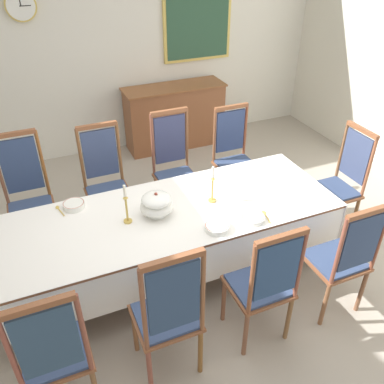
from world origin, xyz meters
TOP-DOWN VIEW (x-y plane):
  - ground at (0.00, 0.00)m, footprint 6.50×5.62m
  - back_wall at (0.00, 2.85)m, footprint 6.50×0.08m
  - dining_table at (0.00, 0.00)m, footprint 2.88×1.02m
  - tablecloth at (0.00, 0.00)m, footprint 2.90×1.04m
  - chair_south_a at (-1.12, -0.91)m, footprint 0.44×0.42m
  - chair_north_a at (-1.12, 0.93)m, footprint 0.44×0.42m
  - chair_south_b at (-0.37, -0.91)m, footprint 0.44×0.42m
  - chair_north_b at (-0.37, 0.92)m, footprint 0.44×0.42m
  - chair_south_c at (0.38, -0.91)m, footprint 0.44×0.42m
  - chair_north_c at (0.38, 0.92)m, footprint 0.44×0.42m
  - chair_south_d at (1.10, -0.91)m, footprint 0.44×0.42m
  - chair_north_d at (1.10, 0.92)m, footprint 0.44×0.42m
  - chair_head_east at (1.85, 0.00)m, footprint 0.42×0.44m
  - soup_tureen at (-0.13, 0.00)m, footprint 0.28×0.28m
  - candlestick_west at (-0.38, 0.00)m, footprint 0.07×0.07m
  - candlestick_east at (0.38, 0.00)m, footprint 0.07×0.07m
  - bowl_near_left at (0.58, -0.38)m, footprint 0.19×0.19m
  - bowl_near_right at (-0.76, 0.38)m, footprint 0.19×0.19m
  - bowl_far_left at (0.25, -0.38)m, footprint 0.20×0.20m
  - spoon_primary at (0.71, -0.35)m, footprint 0.05×0.18m
  - spoon_secondary at (-0.89, 0.41)m, footprint 0.06×0.17m
  - sideboard at (0.99, 2.53)m, footprint 1.44×0.48m
  - mounted_clock at (-0.77, 2.78)m, footprint 0.35×0.06m
  - framed_painting at (1.46, 2.79)m, footprint 1.00×0.05m

SIDE VIEW (x-z plane):
  - ground at x=0.00m, z-range -0.04..0.00m
  - sideboard at x=0.99m, z-range 0.00..0.91m
  - chair_south_d at x=1.10m, z-range 0.02..1.14m
  - chair_south_c at x=0.38m, z-range 0.01..1.15m
  - chair_north_d at x=1.10m, z-range 0.01..1.16m
  - chair_head_east at x=1.85m, z-range 0.01..1.17m
  - chair_south_a at x=-1.12m, z-range 0.01..1.17m
  - chair_north_b at x=-0.37m, z-range 0.01..1.19m
  - chair_north_c at x=0.38m, z-range 0.00..1.21m
  - chair_south_b at x=-0.37m, z-range 0.00..1.21m
  - chair_north_a at x=-1.12m, z-range 0.00..1.23m
  - tablecloth at x=0.00m, z-range 0.42..0.83m
  - dining_table at x=0.00m, z-range 0.30..1.03m
  - spoon_primary at x=0.71m, z-range 0.74..0.75m
  - spoon_secondary at x=-0.89m, z-range 0.74..0.75m
  - bowl_near_left at x=0.58m, z-range 0.74..0.77m
  - bowl_far_left at x=0.25m, z-range 0.74..0.78m
  - bowl_near_right at x=-0.76m, z-range 0.74..0.79m
  - soup_tureen at x=-0.13m, z-range 0.73..0.95m
  - candlestick_east at x=0.38m, z-range 0.70..1.05m
  - candlestick_west at x=-0.38m, z-range 0.70..1.06m
  - framed_painting at x=1.46m, z-range 1.15..2.26m
  - back_wall at x=0.00m, z-range 0.00..3.53m
  - mounted_clock at x=-0.77m, z-range 1.83..2.18m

